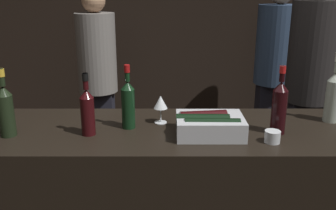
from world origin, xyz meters
The scene contains 12 objects.
wall_back_chalkboard centered at (0.00, 2.64, 1.40)m, with size 6.40×0.06×2.80m.
ice_bin_with_bottles centered at (0.20, 0.26, 1.08)m, with size 0.34×0.25×0.11m.
wine_glass centered at (-0.05, 0.43, 1.13)m, with size 0.08×0.08×0.15m.
candle_votive centered at (0.50, 0.16, 1.05)m, with size 0.08×0.08×0.06m.
champagne_bottle centered at (-0.81, 0.24, 1.16)m, with size 0.08×0.08×0.34m.
white_wine_bottle centered at (0.90, 0.46, 1.17)m, with size 0.08×0.08×0.38m.
red_wine_bottle_burgundy centered at (-0.21, 0.36, 1.16)m, with size 0.07×0.07×0.34m.
red_wine_bottle_tall centered at (0.55, 0.28, 1.17)m, with size 0.08×0.08×0.35m.
red_wine_bottle_black_foil centered at (-0.41, 0.26, 1.15)m, with size 0.07×0.07×0.32m.
person_in_hoodie centered at (1.11, 1.37, 1.04)m, with size 0.37×0.37×1.85m.
person_blond_tee centered at (-0.67, 1.92, 0.96)m, with size 0.36×0.36×1.73m.
person_grey_polo centered at (1.04, 2.09, 0.99)m, with size 0.40×0.40×1.79m.
Camera 1 is at (-0.01, -1.51, 1.73)m, focal length 40.00 mm.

